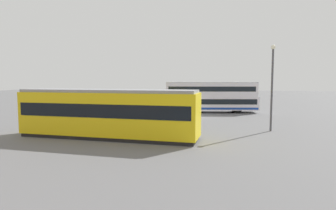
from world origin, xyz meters
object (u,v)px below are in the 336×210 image
Objects in this scene: tram_yellow at (108,113)px; pedestrian_crossing at (184,114)px; street_lamp at (272,81)px; double_decker_bus at (211,97)px; pedestrian_near_railing at (131,112)px; info_sign at (114,103)px.

tram_yellow is 7.64m from pedestrian_crossing.
tram_yellow is at bearing 52.31° from pedestrian_crossing.
pedestrian_crossing is 0.27× the size of street_lamp.
double_decker_bus is at bearing -111.14° from tram_yellow.
double_decker_bus reaches higher than tram_yellow.
tram_yellow reaches higher than pedestrian_crossing.
double_decker_bus reaches higher than pedestrian_near_railing.
pedestrian_near_railing is 5.42m from pedestrian_crossing.
tram_yellow is 1.90× the size of street_lamp.
tram_yellow is at bearing 95.22° from pedestrian_near_railing.
info_sign is (2.77, -8.20, 0.01)m from tram_yellow.
pedestrian_crossing reaches higher than pedestrian_near_railing.
street_lamp is (-5.12, 12.31, 2.02)m from double_decker_bus.
street_lamp is (-11.71, -4.73, 2.20)m from tram_yellow.
street_lamp is at bearing -158.00° from tram_yellow.
tram_yellow reaches higher than pedestrian_near_railing.
info_sign reaches higher than pedestrian_near_railing.
tram_yellow is 8.66m from info_sign.
pedestrian_crossing is at bearing 80.02° from double_decker_bus.
pedestrian_near_railing is 0.25× the size of street_lamp.
double_decker_bus is at bearing -99.98° from pedestrian_crossing.
info_sign is at bearing -16.42° from pedestrian_crossing.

